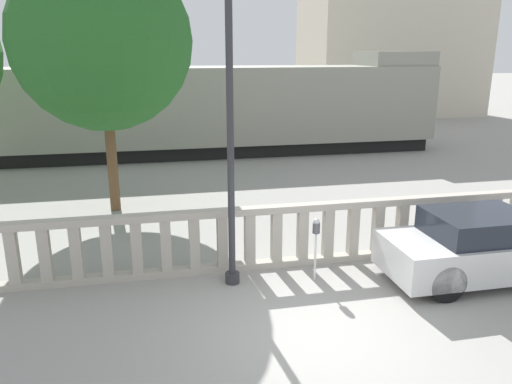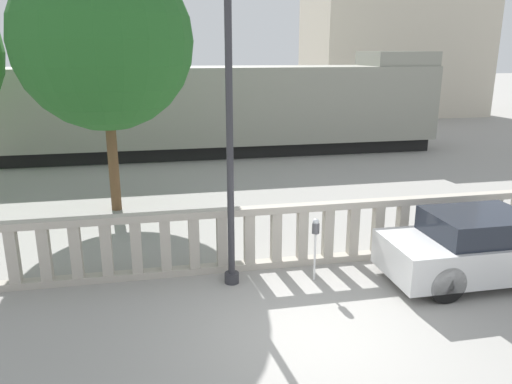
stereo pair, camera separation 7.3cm
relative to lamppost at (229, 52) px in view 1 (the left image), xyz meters
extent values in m
plane|color=gray|center=(1.00, -2.09, -4.24)|extent=(160.00, 160.00, 0.00)
cube|color=#ADA599|center=(1.00, 0.56, -4.17)|extent=(16.39, 0.24, 0.14)
cube|color=#ADA599|center=(1.00, 0.56, -3.01)|extent=(16.39, 0.24, 0.14)
cube|color=#ADA599|center=(-3.95, 0.56, -3.59)|extent=(0.20, 0.20, 1.02)
cube|color=#ADA599|center=(-3.40, 0.56, -3.59)|extent=(0.20, 0.20, 1.02)
cube|color=#ADA599|center=(-2.85, 0.56, -3.59)|extent=(0.20, 0.20, 1.02)
cube|color=#ADA599|center=(-2.30, 0.56, -3.59)|extent=(0.20, 0.20, 1.02)
cube|color=#ADA599|center=(-1.75, 0.56, -3.59)|extent=(0.20, 0.20, 1.02)
cube|color=#ADA599|center=(-1.20, 0.56, -3.59)|extent=(0.20, 0.20, 1.02)
cube|color=#ADA599|center=(-0.65, 0.56, -3.59)|extent=(0.20, 0.20, 1.02)
cube|color=#ADA599|center=(-0.10, 0.56, -3.59)|extent=(0.20, 0.20, 1.02)
cube|color=#ADA599|center=(0.45, 0.56, -3.59)|extent=(0.20, 0.20, 1.02)
cube|color=#ADA599|center=(1.00, 0.56, -3.59)|extent=(0.20, 0.20, 1.02)
cube|color=#ADA599|center=(1.55, 0.56, -3.59)|extent=(0.20, 0.20, 1.02)
cube|color=#ADA599|center=(2.10, 0.56, -3.59)|extent=(0.20, 0.20, 1.02)
cube|color=#ADA599|center=(2.65, 0.56, -3.59)|extent=(0.20, 0.20, 1.02)
cube|color=#ADA599|center=(3.20, 0.56, -3.59)|extent=(0.20, 0.20, 1.02)
cube|color=#ADA599|center=(3.75, 0.56, -3.59)|extent=(0.20, 0.20, 1.02)
cube|color=#ADA599|center=(4.30, 0.56, -3.59)|extent=(0.20, 0.20, 1.02)
cube|color=#ADA599|center=(4.85, 0.56, -3.59)|extent=(0.20, 0.20, 1.02)
cube|color=#ADA599|center=(5.40, 0.56, -3.59)|extent=(0.20, 0.20, 1.02)
cube|color=#ADA599|center=(5.95, 0.56, -3.59)|extent=(0.20, 0.20, 1.02)
cylinder|color=#2D2D33|center=(0.00, 0.00, -4.14)|extent=(0.28, 0.28, 0.20)
cylinder|color=#2D2D33|center=(0.00, 0.00, -1.08)|extent=(0.13, 0.13, 5.92)
cylinder|color=silver|center=(1.58, -0.19, -3.77)|extent=(0.04, 0.04, 0.95)
cylinder|color=#4C4C51|center=(1.58, -0.19, -3.19)|extent=(0.14, 0.14, 0.20)
sphere|color=#B2B7BC|center=(1.58, -0.19, -3.06)|extent=(0.12, 0.12, 0.12)
cylinder|color=black|center=(5.93, -0.06, -3.90)|extent=(0.68, 0.18, 0.68)
cylinder|color=black|center=(3.56, -1.50, -3.90)|extent=(0.68, 0.18, 0.68)
cylinder|color=black|center=(3.56, -0.06, -3.90)|extent=(0.68, 0.18, 0.68)
cube|color=silver|center=(4.74, -0.78, -3.71)|extent=(3.82, 1.62, 0.69)
cube|color=#1E232D|center=(4.59, -0.78, -3.14)|extent=(1.83, 1.43, 0.46)
cube|color=black|center=(1.40, 12.21, -3.97)|extent=(18.08, 2.31, 0.55)
cube|color=gray|center=(1.40, 12.21, -2.16)|extent=(18.45, 2.88, 3.07)
cube|color=gray|center=(9.24, 12.21, -0.32)|extent=(2.77, 2.60, 0.60)
cylinder|color=brown|center=(-2.44, 5.13, -2.85)|extent=(0.27, 0.27, 2.79)
sphere|color=#235B23|center=(-2.44, 5.13, 0.26)|extent=(4.57, 4.57, 4.57)
camera|label=1|loc=(-1.36, -8.58, 0.03)|focal=35.00mm
camera|label=2|loc=(-1.28, -8.60, 0.03)|focal=35.00mm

